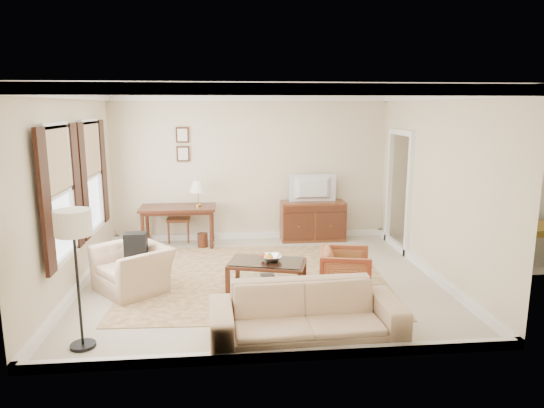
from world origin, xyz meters
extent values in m
cube|color=beige|center=(0.00, 0.00, 0.00)|extent=(5.50, 5.00, 0.01)
cube|color=white|center=(0.00, 0.00, 2.90)|extent=(5.50, 5.00, 0.01)
cube|color=beige|center=(0.00, 2.50, 1.45)|extent=(5.50, 0.01, 2.90)
cube|color=beige|center=(0.00, -2.50, 1.45)|extent=(5.50, 0.01, 2.90)
cube|color=beige|center=(-2.75, 0.00, 1.45)|extent=(0.01, 5.00, 2.90)
cube|color=beige|center=(2.75, 0.00, 1.45)|extent=(0.01, 5.00, 2.90)
cube|color=beige|center=(4.25, 1.15, 0.00)|extent=(3.00, 2.70, 0.01)
cube|color=brown|center=(-0.07, 0.10, 0.01)|extent=(4.15, 3.61, 0.01)
cube|color=#431F13|center=(-1.44, 2.04, 0.76)|extent=(1.43, 0.72, 0.05)
cylinder|color=#431F13|center=(-2.08, 1.76, 0.37)|extent=(0.07, 0.07, 0.73)
cylinder|color=#431F13|center=(-0.81, 1.76, 0.37)|extent=(0.07, 0.07, 0.73)
cylinder|color=#431F13|center=(-2.08, 2.32, 0.37)|extent=(0.07, 0.07, 0.73)
cylinder|color=#431F13|center=(-0.81, 2.32, 0.37)|extent=(0.07, 0.07, 0.73)
cube|color=brown|center=(1.22, 2.22, 0.40)|extent=(1.28, 0.49, 0.79)
imported|color=black|center=(1.22, 2.20, 1.24)|extent=(0.90, 0.52, 0.12)
cube|color=#431F13|center=(0.05, -0.47, 0.42)|extent=(1.22, 0.91, 0.04)
cube|color=silver|center=(0.05, -0.47, 0.46)|extent=(1.15, 0.84, 0.01)
cube|color=silver|center=(0.05, -0.47, 0.15)|extent=(1.13, 0.81, 0.02)
cube|color=#431F13|center=(-0.52, -0.61, 0.21)|extent=(0.07, 0.07, 0.42)
cube|color=#431F13|center=(0.47, -0.89, 0.21)|extent=(0.07, 0.07, 0.42)
cube|color=#431F13|center=(-0.37, -0.06, 0.21)|extent=(0.07, 0.07, 0.42)
cube|color=#431F13|center=(0.63, -0.33, 0.21)|extent=(0.07, 0.07, 0.42)
imported|color=silver|center=(0.12, -0.44, 0.52)|extent=(0.42, 0.42, 0.10)
imported|color=brown|center=(-0.04, -0.34, 0.18)|extent=(0.28, 0.04, 0.38)
imported|color=brown|center=(0.16, -0.57, 0.18)|extent=(0.28, 0.08, 0.38)
imported|color=maroon|center=(1.16, -0.67, 0.36)|extent=(0.80, 0.83, 0.73)
imported|color=#C9AC88|center=(-1.90, -0.23, 0.45)|extent=(1.15, 1.21, 0.89)
cube|color=black|center=(-1.86, -0.13, 0.69)|extent=(0.39, 0.37, 0.40)
imported|color=#C9AC88|center=(0.37, -2.02, 0.43)|extent=(2.24, 0.73, 0.87)
cylinder|color=black|center=(-2.17, -1.95, 0.02)|extent=(0.28, 0.28, 0.04)
cylinder|color=black|center=(-2.17, -1.95, 0.68)|extent=(0.03, 0.03, 1.33)
cylinder|color=silver|center=(-2.17, -1.95, 1.45)|extent=(0.39, 0.39, 0.28)
camera|label=1|loc=(-0.54, -7.18, 2.67)|focal=32.00mm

